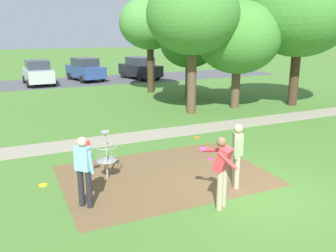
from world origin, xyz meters
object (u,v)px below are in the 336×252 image
object	(u,v)px
tree_near_right	(189,43)
tree_mid_left	(300,12)
disc_golf_basket	(104,154)
frisbee_by_tee	(197,137)
player_waiting_left	(222,168)
parked_car_leftmost	(38,73)
player_throwing	(84,168)
parked_car_center_left	(85,69)
frisbee_near_basket	(211,159)
tree_mid_center	(238,38)
frisbee_far_left	(43,185)
tree_mid_right	(150,23)
parked_car_center_right	(140,68)
frisbee_mid_grass	(84,161)
player_foreground_watching	(237,152)
tree_near_left	(193,15)

from	to	relation	value
tree_near_right	tree_mid_left	size ratio (longest dim) A/B	0.66
disc_golf_basket	frisbee_by_tee	bearing A→B (deg)	29.54
player_waiting_left	parked_car_leftmost	distance (m)	22.41
player_throwing	parked_car_center_left	world-z (taller)	parked_car_center_left
frisbee_near_basket	tree_mid_center	distance (m)	9.01
frisbee_far_left	tree_mid_center	world-z (taller)	tree_mid_center
tree_mid_right	parked_car_center_right	size ratio (longest dim) A/B	1.37
player_waiting_left	tree_mid_right	bearing A→B (deg)	73.74
frisbee_mid_grass	parked_car_center_right	distance (m)	19.81
player_foreground_watching	frisbee_by_tee	distance (m)	4.60
player_foreground_watching	tree_mid_right	size ratio (longest dim) A/B	0.28
player_waiting_left	tree_near_right	world-z (taller)	tree_near_right
frisbee_by_tee	parked_car_center_right	bearing A→B (deg)	76.75
tree_mid_left	parked_car_leftmost	bearing A→B (deg)	130.79
player_waiting_left	tree_mid_right	xyz separation A→B (m)	(4.55, 15.59, 3.45)
tree_mid_right	player_throwing	bearing A→B (deg)	-117.45
frisbee_by_tee	tree_mid_center	xyz separation A→B (m)	(4.55, 3.99, 3.63)
frisbee_mid_grass	tree_near_right	xyz separation A→B (m)	(8.09, 8.22, 3.29)
player_throwing	tree_mid_left	xyz separation A→B (m)	(12.93, 7.02, 3.96)
disc_golf_basket	tree_near_right	xyz separation A→B (m)	(7.84, 9.88, 2.55)
disc_golf_basket	player_throwing	bearing A→B (deg)	-121.11
tree_mid_left	tree_mid_right	bearing A→B (deg)	127.48
player_throwing	parked_car_leftmost	distance (m)	20.99
parked_car_leftmost	frisbee_near_basket	bearing A→B (deg)	-80.06
player_foreground_watching	parked_car_center_right	world-z (taller)	parked_car_center_right
tree_mid_center	disc_golf_basket	bearing A→B (deg)	-143.98
player_foreground_watching	parked_car_leftmost	size ratio (longest dim) A/B	0.40
tree_mid_left	tree_mid_right	world-z (taller)	tree_mid_left
frisbee_mid_grass	parked_car_leftmost	world-z (taller)	parked_car_leftmost
frisbee_mid_grass	tree_mid_right	xyz separation A→B (m)	(6.82, 11.21, 4.43)
player_waiting_left	frisbee_near_basket	size ratio (longest dim) A/B	8.44
disc_golf_basket	parked_car_center_left	size ratio (longest dim) A/B	0.31
player_throwing	frisbee_mid_grass	xyz separation A→B (m)	(0.58, 3.02, -0.96)
tree_mid_left	parked_car_center_left	world-z (taller)	tree_mid_left
tree_mid_center	parked_car_center_left	bearing A→B (deg)	109.55
tree_mid_right	tree_near_left	bearing A→B (deg)	-94.34
tree_mid_left	parked_car_center_right	distance (m)	14.92
frisbee_near_basket	disc_golf_basket	bearing A→B (deg)	-178.30
frisbee_by_tee	tree_mid_right	world-z (taller)	tree_mid_right
player_waiting_left	parked_car_center_left	xyz separation A→B (m)	(1.81, 23.14, -0.06)
player_waiting_left	frisbee_mid_grass	distance (m)	5.03
disc_golf_basket	frisbee_near_basket	size ratio (longest dim) A/B	6.86
disc_golf_basket	tree_mid_left	bearing A→B (deg)	25.04
frisbee_mid_grass	parked_car_center_right	bearing A→B (deg)	64.46
parked_car_center_left	frisbee_far_left	bearing A→B (deg)	-105.16
disc_golf_basket	tree_mid_center	world-z (taller)	tree_mid_center
player_waiting_left	frisbee_mid_grass	world-z (taller)	player_waiting_left
tree_near_right	disc_golf_basket	bearing A→B (deg)	-128.44
player_throwing	frisbee_mid_grass	distance (m)	3.22
player_waiting_left	tree_near_right	size ratio (longest dim) A/B	0.36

